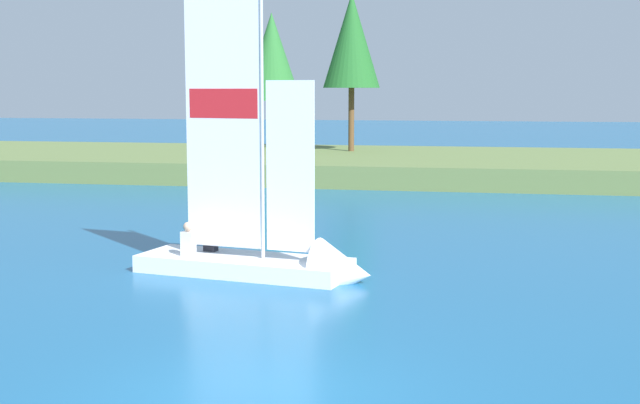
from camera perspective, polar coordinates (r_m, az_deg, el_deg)
The scene contains 5 objects.
ground_plane at distance 11.51m, azimuth -4.46°, elevation -12.63°, with size 200.00×200.00×0.00m, color #195684.
shore_bank at distance 40.36m, azimuth 6.77°, elevation 2.41°, with size 80.00×12.94×0.93m, color #5B703D.
shoreline_tree_left at distance 45.82m, azimuth -3.18°, elevation 9.45°, with size 3.03×3.03×6.95m.
shoreline_tree_midleft at distance 42.71m, azimuth 2.09°, elevation 10.50°, with size 2.76×2.76×7.62m.
sailboat at distance 18.37m, azimuth -2.39°, elevation -3.58°, with size 5.35×2.40×6.74m.
Camera 1 is at (2.90, -10.42, 3.94)m, focal length 48.86 mm.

